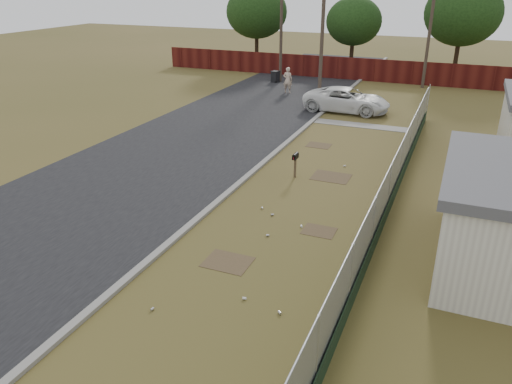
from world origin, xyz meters
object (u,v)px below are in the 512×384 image
at_px(trash_bin, 275,76).
at_px(pedestrian, 288,80).
at_px(mailbox, 295,158).
at_px(pickup_truck, 347,100).

bearing_deg(trash_bin, pedestrian, -56.74).
bearing_deg(mailbox, pickup_truck, 92.88).
bearing_deg(trash_bin, pickup_truck, -43.68).
xyz_separation_m(mailbox, pickup_truck, (-0.61, 12.04, -0.12)).
distance_m(pedestrian, trash_bin, 4.18).
relative_size(mailbox, pedestrian, 0.58).
xyz_separation_m(pedestrian, trash_bin, (-2.28, 3.47, -0.48)).
bearing_deg(pickup_truck, mailbox, -175.54).
height_order(mailbox, pedestrian, pedestrian).
height_order(pickup_truck, trash_bin, pickup_truck).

